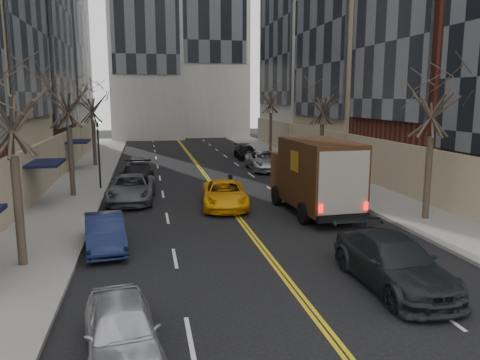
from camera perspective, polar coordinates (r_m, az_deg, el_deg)
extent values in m
cube|color=slate|center=(36.64, -18.42, 0.32)|extent=(4.00, 66.00, 0.15)
cube|color=slate|center=(38.75, 9.01, 1.21)|extent=(4.00, 66.00, 0.15)
cube|color=#4C301E|center=(43.75, -27.21, 16.94)|extent=(9.00, 12.00, 24.00)
cube|color=black|center=(42.99, -21.02, 19.13)|extent=(0.20, 10.56, 19.20)
cube|color=black|center=(27.68, -22.95, 1.90)|extent=(2.00, 3.00, 0.15)
cube|color=black|center=(28.03, -24.60, -0.30)|extent=(0.20, 3.00, 2.50)
cube|color=black|center=(40.43, -19.34, 4.46)|extent=(2.00, 3.00, 0.15)
cube|color=black|center=(40.66, -20.52, 2.93)|extent=(0.20, 3.00, 2.50)
cube|color=tan|center=(46.39, 15.87, 19.69)|extent=(10.00, 14.00, 28.00)
cube|color=#B7B2A8|center=(60.39, 10.24, 20.45)|extent=(12.00, 15.00, 34.00)
cylinder|color=#382D23|center=(17.87, -25.36, -3.48)|extent=(0.30, 0.30, 3.83)
cylinder|color=#382D23|center=(29.45, -19.87, 2.10)|extent=(0.30, 0.30, 4.05)
cylinder|color=#382D23|center=(42.29, -17.34, 4.24)|extent=(0.30, 0.30, 3.69)
cylinder|color=#382D23|center=(24.17, 21.93, 0.24)|extent=(0.30, 0.30, 3.96)
cylinder|color=#382D23|center=(36.57, 9.88, 3.77)|extent=(0.30, 0.30, 3.78)
cylinder|color=#382D23|center=(50.77, 3.75, 5.82)|extent=(0.30, 0.30, 4.14)
cylinder|color=black|center=(31.27, -16.80, 2.47)|extent=(0.12, 0.12, 3.80)
imported|color=black|center=(31.06, -17.02, 6.77)|extent=(0.15, 0.18, 0.90)
sphere|color=#0CE526|center=(30.95, -16.75, 6.68)|extent=(0.14, 0.14, 0.14)
cube|color=black|center=(24.52, 9.02, -2.65)|extent=(2.67, 7.10, 0.33)
cube|color=black|center=(26.67, 6.98, 0.82)|extent=(2.64, 1.96, 2.30)
cube|color=black|center=(23.68, 9.68, 0.79)|extent=(2.83, 5.47, 3.29)
cube|color=black|center=(21.53, 12.46, -4.55)|extent=(2.53, 0.29, 0.33)
cube|color=red|center=(20.95, 9.83, -3.48)|extent=(0.20, 0.07, 0.38)
cube|color=red|center=(21.89, 15.12, -3.09)|extent=(0.20, 0.07, 0.38)
cube|color=gold|center=(23.14, 6.63, 2.31)|extent=(0.08, 0.99, 0.99)
cube|color=gold|center=(24.19, 12.60, 2.46)|extent=(0.08, 0.99, 0.99)
cylinder|color=black|center=(26.21, 4.48, -1.91)|extent=(0.35, 1.06, 1.05)
cylinder|color=black|center=(27.11, 9.69, -1.62)|extent=(0.35, 1.06, 1.05)
cylinder|color=black|center=(22.39, 7.77, -4.04)|extent=(0.35, 1.06, 1.05)
cylinder|color=black|center=(23.43, 13.69, -3.61)|extent=(0.35, 1.06, 1.05)
imported|color=black|center=(15.80, 18.19, -9.49)|extent=(2.28, 5.50, 1.59)
cube|color=black|center=(16.26, 16.94, -6.44)|extent=(0.13, 0.04, 0.09)
cube|color=blue|center=(16.24, 16.99, -6.47)|extent=(0.10, 0.01, 0.06)
imported|color=#EDA30A|center=(25.52, -1.88, -1.77)|extent=(2.91, 5.40, 1.44)
imported|color=black|center=(26.77, -1.09, -1.00)|extent=(0.42, 0.61, 1.63)
imported|color=#B8BAC1|center=(11.55, -14.21, -17.28)|extent=(2.18, 4.27, 1.39)
imported|color=#121A3B|center=(19.27, -16.15, -6.17)|extent=(1.98, 4.34, 1.38)
imported|color=#4C4E54|center=(27.59, -13.10, -1.02)|extent=(2.89, 5.68, 1.54)
imported|color=black|center=(31.85, -12.47, 0.51)|extent=(2.36, 5.53, 1.59)
imported|color=#939699|center=(37.87, -12.32, 1.79)|extent=(1.81, 3.95, 1.31)
imported|color=#53555B|center=(34.39, 6.90, 1.29)|extent=(2.09, 4.71, 1.50)
imported|color=#A9ACB0|center=(38.50, 3.03, 2.33)|extent=(2.83, 5.73, 1.56)
imported|color=black|center=(45.85, 0.69, 3.44)|extent=(1.98, 4.64, 1.33)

